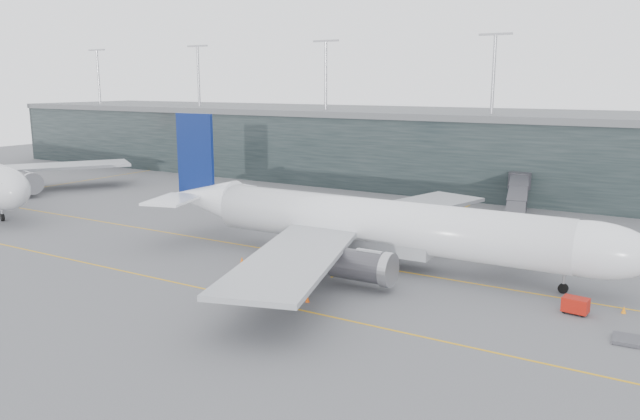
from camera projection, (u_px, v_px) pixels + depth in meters
The scene contains 17 objects.
ground at pixel (337, 251), 78.50m from camera, with size 320.00×320.00×0.00m, color #535257.
taxiline_a at pixel (320, 258), 75.14m from camera, with size 160.00×0.25×0.02m, color gold.
taxiline_b at pixel (237, 296), 61.72m from camera, with size 160.00×0.25×0.02m, color gold.
taxiline_lead_main at pixel (432, 225), 92.74m from camera, with size 0.25×60.00×0.02m, color gold.
taxiline_lead_adj at pixel (78, 182), 133.24m from camera, with size 0.25×60.00×0.02m, color gold.
terminal at pixel (479, 149), 125.63m from camera, with size 240.00×36.00×29.00m.
main_aircraft at pixel (377, 225), 71.74m from camera, with size 59.62×56.18×16.76m.
jet_bridge at pixel (528, 201), 87.36m from camera, with size 11.57×43.40×6.06m.
gse_cart at pixel (576, 305), 56.84m from camera, with size 2.38×1.66×1.53m.
baggage_dolly at pixel (633, 341), 50.62m from camera, with size 3.03×2.42×0.30m, color #3C3C41.
uld_a at pixel (339, 222), 90.51m from camera, with size 2.14×1.93×1.61m.
uld_b at pixel (363, 223), 89.19m from camera, with size 2.49×2.25×1.87m.
uld_c at pixel (372, 227), 87.17m from camera, with size 2.37×2.03×1.90m.
cone_nose at pixel (624, 310), 57.04m from camera, with size 0.44×0.44×0.70m, color orange.
cone_wing_stbd at pixel (307, 299), 59.96m from camera, with size 0.43×0.43×0.69m, color #CC450B.
cone_wing_port at pixel (434, 236), 84.50m from camera, with size 0.40×0.40×0.64m, color #F83A0D.
cone_tail at pixel (242, 260), 73.27m from camera, with size 0.42×0.42×0.67m, color #E3600C.
Camera 1 is at (37.42, -66.05, 20.71)m, focal length 35.00 mm.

